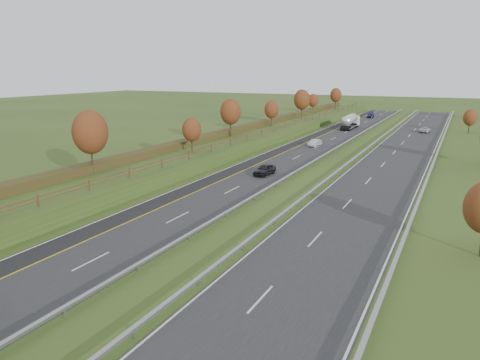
# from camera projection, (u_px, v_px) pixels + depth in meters

# --- Properties ---
(ground) EXTENTS (400.00, 400.00, 0.00)m
(ground) POSITION_uv_depth(u_px,v_px,m) (330.00, 165.00, 71.35)
(ground) COLOR #32481A
(ground) RESTS_ON ground
(near_carriageway) EXTENTS (10.50, 200.00, 0.04)m
(near_carriageway) POSITION_uv_depth(u_px,v_px,m) (291.00, 156.00, 79.10)
(near_carriageway) COLOR #242427
(near_carriageway) RESTS_ON ground
(far_carriageway) EXTENTS (10.50, 200.00, 0.04)m
(far_carriageway) POSITION_uv_depth(u_px,v_px,m) (392.00, 164.00, 72.17)
(far_carriageway) COLOR #242427
(far_carriageway) RESTS_ON ground
(hard_shoulder) EXTENTS (3.00, 200.00, 0.04)m
(hard_shoulder) POSITION_uv_depth(u_px,v_px,m) (271.00, 154.00, 80.67)
(hard_shoulder) COLOR black
(hard_shoulder) RESTS_ON ground
(lane_markings) EXTENTS (26.75, 200.00, 0.01)m
(lane_markings) POSITION_uv_depth(u_px,v_px,m) (328.00, 159.00, 76.30)
(lane_markings) COLOR silver
(lane_markings) RESTS_ON near_carriageway
(embankment_left) EXTENTS (12.00, 200.00, 2.00)m
(embankment_left) POSITION_uv_depth(u_px,v_px,m) (223.00, 145.00, 84.33)
(embankment_left) COLOR #32481A
(embankment_left) RESTS_ON ground
(hedge_left) EXTENTS (2.20, 180.00, 1.10)m
(hedge_left) POSITION_uv_depth(u_px,v_px,m) (213.00, 136.00, 84.82)
(hedge_left) COLOR #363616
(hedge_left) RESTS_ON embankment_left
(fence_left) EXTENTS (0.12, 189.06, 1.20)m
(fence_left) POSITION_uv_depth(u_px,v_px,m) (245.00, 137.00, 81.68)
(fence_left) COLOR #422B19
(fence_left) RESTS_ON embankment_left
(median_barrier_near) EXTENTS (0.32, 200.00, 0.71)m
(median_barrier_near) POSITION_uv_depth(u_px,v_px,m) (324.00, 155.00, 76.57)
(median_barrier_near) COLOR gray
(median_barrier_near) RESTS_ON ground
(median_barrier_far) EXTENTS (0.32, 200.00, 0.71)m
(median_barrier_far) POSITION_uv_depth(u_px,v_px,m) (356.00, 157.00, 74.42)
(median_barrier_far) COLOR gray
(median_barrier_far) RESTS_ON ground
(outer_barrier_far) EXTENTS (0.32, 200.00, 0.71)m
(outer_barrier_far) POSITION_uv_depth(u_px,v_px,m) (433.00, 164.00, 69.59)
(outer_barrier_far) COLOR gray
(outer_barrier_far) RESTS_ON ground
(trees_left) EXTENTS (6.64, 164.30, 7.66)m
(trees_left) POSITION_uv_depth(u_px,v_px,m) (216.00, 117.00, 79.99)
(trees_left) COLOR #2D2116
(trees_left) RESTS_ON embankment_left
(road_tanker) EXTENTS (2.40, 11.22, 3.46)m
(road_tanker) POSITION_uv_depth(u_px,v_px,m) (350.00, 121.00, 115.30)
(road_tanker) COLOR silver
(road_tanker) RESTS_ON near_carriageway
(car_dark_near) EXTENTS (2.05, 4.52, 1.51)m
(car_dark_near) POSITION_uv_depth(u_px,v_px,m) (265.00, 169.00, 64.58)
(car_dark_near) COLOR black
(car_dark_near) RESTS_ON near_carriageway
(car_silver_mid) EXTENTS (1.81, 4.03, 1.29)m
(car_silver_mid) POSITION_uv_depth(u_px,v_px,m) (315.00, 143.00, 88.84)
(car_silver_mid) COLOR #BCBCC1
(car_silver_mid) RESTS_ON near_carriageway
(car_small_far) EXTENTS (2.57, 5.09, 1.42)m
(car_small_far) POSITION_uv_depth(u_px,v_px,m) (371.00, 115.00, 141.70)
(car_small_far) COLOR #1A1645
(car_small_far) RESTS_ON near_carriageway
(car_oncoming) EXTENTS (2.40, 4.72, 1.28)m
(car_oncoming) POSITION_uv_depth(u_px,v_px,m) (425.00, 130.00, 108.60)
(car_oncoming) COLOR silver
(car_oncoming) RESTS_ON far_carriageway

